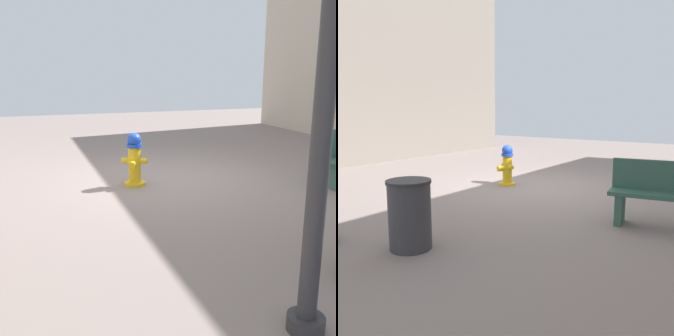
{
  "view_description": "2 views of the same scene",
  "coord_description": "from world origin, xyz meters",
  "views": [
    {
      "loc": [
        2.35,
        6.75,
        1.89
      ],
      "look_at": [
        0.44,
        1.27,
        0.51
      ],
      "focal_mm": 44.33,
      "sensor_mm": 36.0,
      "label": 1
    },
    {
      "loc": [
        -4.07,
        7.03,
        1.72
      ],
      "look_at": [
        0.23,
        0.85,
        0.5
      ],
      "focal_mm": 40.98,
      "sensor_mm": 36.0,
      "label": 2
    }
  ],
  "objects": [
    {
      "name": "ground_plane",
      "position": [
        0.0,
        0.0,
        0.0
      ],
      "size": [
        23.4,
        23.4,
        0.0
      ],
      "primitive_type": "plane",
      "color": "gray"
    },
    {
      "name": "bench_near",
      "position": [
        -2.91,
        1.39,
        0.49
      ],
      "size": [
        1.6,
        0.69,
        0.95
      ],
      "color": "#33594C",
      "rests_on": "ground_plane"
    },
    {
      "name": "fire_hydrant",
      "position": [
        0.66,
        0.2,
        0.45
      ],
      "size": [
        0.42,
        0.41,
        0.89
      ],
      "color": "gold",
      "rests_on": "ground_plane"
    },
    {
      "name": "trash_bin",
      "position": [
        -0.56,
        4.03,
        0.43
      ],
      "size": [
        0.54,
        0.54,
        0.85
      ],
      "color": "#38383D",
      "rests_on": "ground_plane"
    }
  ]
}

